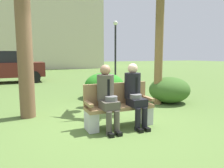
% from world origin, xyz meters
% --- Properties ---
extents(ground_plane, '(80.00, 80.00, 0.00)m').
position_xyz_m(ground_plane, '(0.00, 0.00, 0.00)').
color(ground_plane, '#516D32').
extents(park_bench, '(1.43, 0.44, 0.90)m').
position_xyz_m(park_bench, '(0.14, -0.10, 0.40)').
color(park_bench, '#99754C').
rests_on(park_bench, ground).
extents(seated_man_left, '(0.34, 0.72, 1.30)m').
position_xyz_m(seated_man_left, '(-0.16, -0.23, 0.72)').
color(seated_man_left, '#4C473D').
rests_on(seated_man_left, ground).
extents(seated_man_right, '(0.34, 0.72, 1.31)m').
position_xyz_m(seated_man_right, '(0.45, -0.23, 0.73)').
color(seated_man_right, black).
rests_on(seated_man_right, ground).
extents(shrub_near_bench, '(1.29, 1.19, 0.81)m').
position_xyz_m(shrub_near_bench, '(2.54, 1.29, 0.40)').
color(shrub_near_bench, '#375D22').
rests_on(shrub_near_bench, ground).
extents(shrub_mid_lawn, '(1.39, 1.27, 0.87)m').
position_xyz_m(shrub_mid_lawn, '(0.98, 2.88, 0.43)').
color(shrub_mid_lawn, '#297F1F').
rests_on(shrub_mid_lawn, ground).
extents(parked_car_near, '(3.93, 1.76, 1.68)m').
position_xyz_m(parked_car_near, '(-2.47, 8.64, 0.84)').
color(parked_car_near, '#591E19').
rests_on(parked_car_near, ground).
extents(street_lamp, '(0.24, 0.24, 3.26)m').
position_xyz_m(street_lamp, '(3.03, 6.53, 2.02)').
color(street_lamp, black).
rests_on(street_lamp, ground).
extents(building_backdrop, '(15.72, 9.40, 8.87)m').
position_xyz_m(building_backdrop, '(-0.62, 22.78, 4.46)').
color(building_backdrop, beige).
rests_on(building_backdrop, ground).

